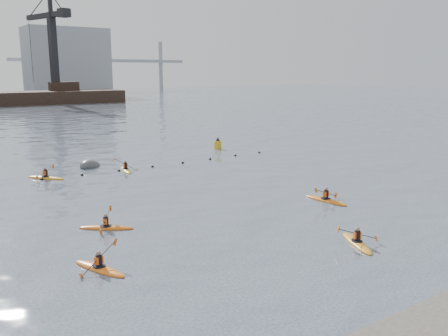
% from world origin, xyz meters
% --- Properties ---
extents(ground, '(400.00, 400.00, 0.00)m').
position_xyz_m(ground, '(0.00, 0.00, 0.00)').
color(ground, '#343C4C').
rests_on(ground, ground).
extents(float_line, '(33.24, 0.73, 0.24)m').
position_xyz_m(float_line, '(-0.50, 22.53, 0.03)').
color(float_line, black).
rests_on(float_line, ground).
extents(kayaker_0, '(1.94, 2.91, 1.17)m').
position_xyz_m(kayaker_0, '(-7.19, 4.18, 0.09)').
color(kayaker_0, orange).
rests_on(kayaker_0, ground).
extents(kayaker_1, '(1.90, 2.96, 1.06)m').
position_xyz_m(kayaker_1, '(3.90, 0.16, 0.09)').
color(kayaker_1, orange).
rests_on(kayaker_1, ground).
extents(kayaker_2, '(2.65, 2.19, 1.09)m').
position_xyz_m(kayaker_2, '(-5.08, 9.01, 0.09)').
color(kayaker_2, '#D35F13').
rests_on(kayaker_2, ground).
extents(kayaker_3, '(2.11, 3.07, 1.29)m').
position_xyz_m(kayaker_3, '(1.55, 22.17, 0.09)').
color(kayaker_3, gold).
rests_on(kayaker_3, ground).
extents(kayaker_4, '(2.19, 3.23, 1.18)m').
position_xyz_m(kayaker_4, '(8.25, 6.32, 0.10)').
color(kayaker_4, orange).
rests_on(kayaker_4, ground).
extents(kayaker_5, '(2.53, 2.82, 1.05)m').
position_xyz_m(kayaker_5, '(-4.64, 22.84, 0.10)').
color(kayaker_5, orange).
rests_on(kayaker_5, ground).
extents(mooring_buoy, '(2.94, 2.86, 1.71)m').
position_xyz_m(mooring_buoy, '(-0.29, 25.46, 0.00)').
color(mooring_buoy, '#3A3D3F').
rests_on(mooring_buoy, ground).
extents(nav_buoy, '(0.77, 0.77, 1.40)m').
position_xyz_m(nav_buoy, '(14.00, 27.24, 0.42)').
color(nav_buoy, gold).
rests_on(nav_buoy, ground).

